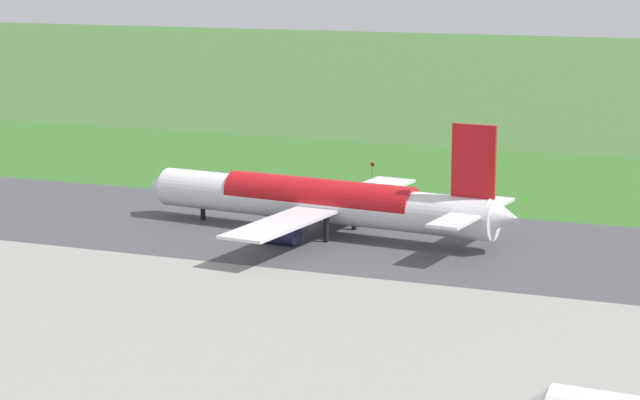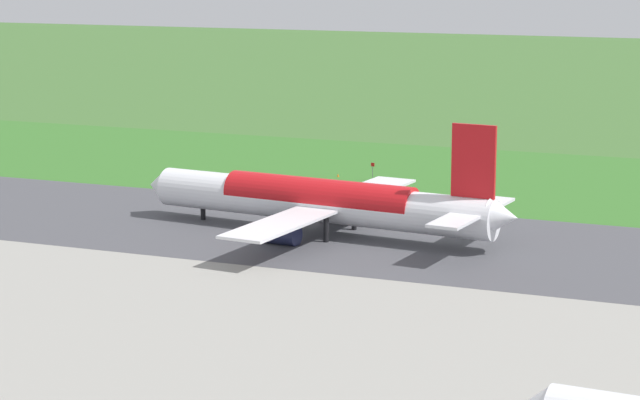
{
  "view_description": "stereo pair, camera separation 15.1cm",
  "coord_description": "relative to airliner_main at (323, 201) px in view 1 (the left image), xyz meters",
  "views": [
    {
      "loc": [
        -53.98,
        145.88,
        36.1
      ],
      "look_at": [
        4.88,
        0.0,
        4.5
      ],
      "focal_mm": 69.21,
      "sensor_mm": 36.0,
      "label": 1
    },
    {
      "loc": [
        -54.12,
        145.82,
        36.1
      ],
      "look_at": [
        4.88,
        0.0,
        4.5
      ],
      "focal_mm": 69.21,
      "sensor_mm": 36.0,
      "label": 2
    }
  ],
  "objects": [
    {
      "name": "airliner_main",
      "position": [
        0.0,
        0.0,
        0.0
      ],
      "size": [
        54.14,
        44.39,
        15.88
      ],
      "color": "white",
      "rests_on": "ground"
    },
    {
      "name": "no_stopping_sign",
      "position": [
        6.98,
        -39.03,
        -2.66
      ],
      "size": [
        0.6,
        0.1,
        2.87
      ],
      "color": "slate",
      "rests_on": "ground"
    },
    {
      "name": "ground_plane",
      "position": [
        -4.5,
        -0.04,
        -4.35
      ],
      "size": [
        800.0,
        800.0,
        0.0
      ],
      "primitive_type": "plane",
      "color": "#3D662D"
    },
    {
      "name": "traffic_cone_orange",
      "position": [
        13.23,
        -39.73,
        -4.08
      ],
      "size": [
        0.4,
        0.4,
        0.55
      ],
      "primitive_type": "cone",
      "color": "orange",
      "rests_on": "ground"
    },
    {
      "name": "grass_verge_foreground",
      "position": [
        -4.5,
        -36.85,
        -4.33
      ],
      "size": [
        600.0,
        80.0,
        0.04
      ],
      "primitive_type": "cube",
      "color": "#346B27",
      "rests_on": "ground"
    },
    {
      "name": "runway_asphalt",
      "position": [
        -4.5,
        -0.04,
        -4.32
      ],
      "size": [
        600.0,
        37.85,
        0.06
      ],
      "primitive_type": "cube",
      "color": "#47474C",
      "rests_on": "ground"
    }
  ]
}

